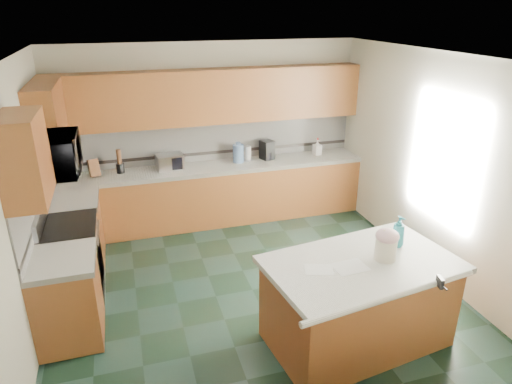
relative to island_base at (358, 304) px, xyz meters
name	(u,v)px	position (x,y,z in m)	size (l,w,h in m)	color
floor	(252,290)	(-0.76, 1.14, -0.43)	(4.60, 4.60, 0.00)	black
ceiling	(252,58)	(-0.76, 1.14, 2.27)	(4.60, 4.60, 0.00)	white
wall_back	(210,133)	(-0.76, 3.46, 0.92)	(4.60, 0.04, 2.70)	beige
wall_front	(354,313)	(-0.76, -1.18, 0.92)	(4.60, 0.04, 2.70)	beige
wall_left	(19,212)	(-3.08, 1.14, 0.92)	(0.04, 4.60, 2.70)	beige
wall_right	(433,166)	(1.56, 1.14, 0.92)	(0.04, 4.60, 2.70)	beige
back_base_cab	(216,195)	(-0.76, 3.14, 0.00)	(4.60, 0.60, 0.86)	#552812
back_countertop	(215,167)	(-0.76, 3.14, 0.46)	(4.60, 0.64, 0.06)	white
back_upper_cab	(211,96)	(-0.76, 3.28, 1.51)	(4.60, 0.33, 0.78)	#552812
back_backsplash	(211,140)	(-0.76, 3.43, 0.81)	(4.60, 0.02, 0.63)	silver
back_accent_band	(211,153)	(-0.76, 3.42, 0.61)	(4.60, 0.01, 0.05)	black
left_base_cab_rear	(77,233)	(-2.76, 2.43, 0.00)	(0.60, 0.82, 0.86)	#552812
left_counter_rear	(72,200)	(-2.76, 2.43, 0.46)	(0.64, 0.82, 0.06)	white
left_base_cab_front	(68,300)	(-2.76, 0.90, 0.00)	(0.60, 0.72, 0.86)	#552812
left_counter_front	(61,261)	(-2.76, 0.90, 0.46)	(0.64, 0.72, 0.06)	white
left_backsplash	(33,200)	(-3.04, 1.69, 0.81)	(0.02, 2.30, 0.63)	silver
left_accent_band	(37,217)	(-3.04, 1.69, 0.61)	(0.01, 2.30, 0.05)	black
left_upper_cab_rear	(47,117)	(-2.89, 2.57, 1.51)	(0.33, 1.09, 0.78)	#552812
left_upper_cab_front	(24,159)	(-2.89, 0.90, 1.51)	(0.33, 0.72, 0.78)	#552812
range_body	(73,263)	(-2.76, 1.64, 0.01)	(0.60, 0.76, 0.88)	#B7B7BC
range_oven_door	(100,262)	(-2.47, 1.64, -0.03)	(0.02, 0.68, 0.55)	black
range_cooktop	(67,227)	(-2.76, 1.64, 0.47)	(0.62, 0.78, 0.04)	black
range_handle	(98,232)	(-2.44, 1.64, 0.35)	(0.02, 0.02, 0.66)	#B7B7BC
range_backguard	(39,220)	(-3.02, 1.64, 0.59)	(0.06, 0.76, 0.18)	#B7B7BC
microwave	(54,155)	(-2.76, 1.64, 1.30)	(0.73, 0.50, 0.41)	#B7B7BC
island_base	(358,304)	(0.00, 0.00, 0.00)	(1.71, 0.98, 0.86)	#552812
island_top	(362,264)	(0.00, 0.00, 0.46)	(1.81, 1.08, 0.06)	white
island_bullnose	(393,296)	(0.00, -0.54, 0.46)	(0.06, 0.06, 1.81)	white
treat_jar	(386,249)	(0.23, -0.01, 0.60)	(0.20, 0.20, 0.21)	#EDE1C9
treat_jar_lid	(387,236)	(0.23, -0.01, 0.74)	(0.22, 0.22, 0.14)	beige
treat_jar_knob	(388,232)	(0.23, -0.01, 0.78)	(0.03, 0.03, 0.07)	tan
treat_jar_knob_end_l	(385,232)	(0.20, -0.01, 0.78)	(0.04, 0.04, 0.04)	tan
treat_jar_knob_end_r	(391,231)	(0.27, -0.01, 0.78)	(0.04, 0.04, 0.04)	tan
soap_bottle_island	(399,231)	(0.49, 0.17, 0.65)	(0.13, 0.13, 0.33)	teal
paper_sheet_a	(350,267)	(-0.16, -0.05, 0.49)	(0.31, 0.24, 0.00)	white
paper_sheet_b	(319,270)	(-0.45, -0.01, 0.49)	(0.26, 0.19, 0.00)	white
clamp_body	(440,282)	(0.47, -0.52, 0.50)	(0.03, 0.10, 0.09)	black
clamp_handle	(444,288)	(0.47, -0.58, 0.48)	(0.02, 0.02, 0.07)	black
knife_block	(94,168)	(-2.49, 3.19, 0.61)	(0.13, 0.11, 0.24)	#472814
utensil_crock	(120,168)	(-2.13, 3.22, 0.56)	(0.11, 0.11, 0.14)	black
utensil_bundle	(119,157)	(-2.13, 3.22, 0.74)	(0.07, 0.07, 0.21)	#472814
toaster_oven	(170,162)	(-1.43, 3.19, 0.60)	(0.38, 0.26, 0.22)	#B7B7BC
toaster_oven_door	(171,164)	(-1.43, 3.07, 0.60)	(0.34, 0.01, 0.18)	black
paper_towel	(248,153)	(-0.21, 3.24, 0.60)	(0.10, 0.10, 0.23)	white
paper_towel_base	(248,160)	(-0.21, 3.24, 0.50)	(0.15, 0.15, 0.01)	#B7B7BC
water_jug	(238,153)	(-0.37, 3.20, 0.63)	(0.17, 0.17, 0.28)	#5E7FAE
water_jug_neck	(238,144)	(-0.37, 3.20, 0.79)	(0.08, 0.08, 0.04)	#5E7FAE
coffee_maker	(267,150)	(0.10, 3.22, 0.64)	(0.18, 0.19, 0.30)	black
coffee_carafe	(268,156)	(0.10, 3.18, 0.55)	(0.12, 0.12, 0.12)	black
soap_bottle_back	(317,147)	(0.94, 3.19, 0.62)	(0.11, 0.12, 0.25)	white
soap_back_cap	(318,139)	(0.94, 3.19, 0.76)	(0.02, 0.02, 0.03)	red
window_light_proxy	(444,159)	(1.53, 0.94, 1.07)	(0.02, 1.40, 1.10)	white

